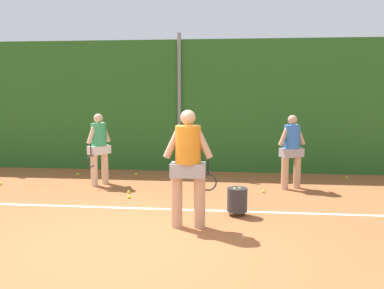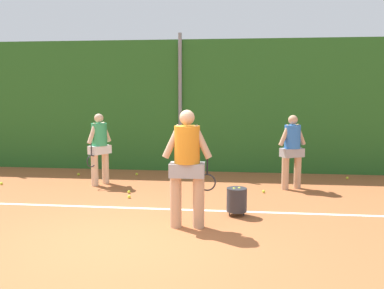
% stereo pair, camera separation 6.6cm
% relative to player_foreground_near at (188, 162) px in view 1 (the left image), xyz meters
% --- Properties ---
extents(ground_plane, '(31.16, 31.16, 0.00)m').
position_rel_player_foreground_near_xyz_m(ground_plane, '(-0.83, 0.90, -1.08)').
color(ground_plane, '#A85B33').
extents(hedge_fence_backdrop, '(20.26, 0.25, 3.55)m').
position_rel_player_foreground_near_xyz_m(hedge_fence_backdrop, '(-0.83, 5.02, 0.70)').
color(hedge_fence_backdrop, '#286023').
rests_on(hedge_fence_backdrop, ground_plane).
extents(fence_post_center, '(0.10, 0.10, 3.72)m').
position_rel_player_foreground_near_xyz_m(fence_post_center, '(-0.83, 4.85, 0.78)').
color(fence_post_center, gray).
rests_on(fence_post_center, ground_plane).
extents(court_baseline_paint, '(14.80, 0.10, 0.01)m').
position_rel_player_foreground_near_xyz_m(court_baseline_paint, '(-0.83, 1.02, -1.07)').
color(court_baseline_paint, white).
rests_on(court_baseline_paint, ground_plane).
extents(player_foreground_near, '(0.87, 0.41, 1.92)m').
position_rel_player_foreground_near_xyz_m(player_foreground_near, '(0.00, 0.00, 0.00)').
color(player_foreground_near, tan).
rests_on(player_foreground_near, ground_plane).
extents(player_midcourt, '(0.50, 0.71, 1.68)m').
position_rel_player_foreground_near_xyz_m(player_midcourt, '(-2.46, 2.95, -0.14)').
color(player_midcourt, beige).
rests_on(player_midcourt, ground_plane).
extents(player_backcourt_far, '(0.64, 0.48, 1.67)m').
position_rel_player_foreground_near_xyz_m(player_backcourt_far, '(1.97, 3.03, -0.14)').
color(player_backcourt_far, tan).
rests_on(player_backcourt_far, ground_plane).
extents(ball_hopper, '(0.36, 0.36, 0.51)m').
position_rel_player_foreground_near_xyz_m(ball_hopper, '(0.79, 0.76, -0.78)').
color(ball_hopper, '#2D2D33').
rests_on(ball_hopper, ground_plane).
extents(tennis_ball_0, '(0.07, 0.07, 0.07)m').
position_rel_player_foreground_near_xyz_m(tennis_ball_0, '(-1.44, 1.74, -1.04)').
color(tennis_ball_0, '#CCDB33').
rests_on(tennis_ball_0, ground_plane).
extents(tennis_ball_1, '(0.07, 0.07, 0.07)m').
position_rel_player_foreground_near_xyz_m(tennis_ball_1, '(-4.77, 2.63, -1.04)').
color(tennis_ball_1, '#CCDB33').
rests_on(tennis_ball_1, ground_plane).
extents(tennis_ball_2, '(0.07, 0.07, 0.07)m').
position_rel_player_foreground_near_xyz_m(tennis_ball_2, '(-1.88, 4.13, -1.04)').
color(tennis_ball_2, '#CCDB33').
rests_on(tennis_ball_2, ground_plane).
extents(tennis_ball_3, '(0.07, 0.07, 0.07)m').
position_rel_player_foreground_near_xyz_m(tennis_ball_3, '(-1.56, 2.16, -1.04)').
color(tennis_ball_3, '#CCDB33').
rests_on(tennis_ball_3, ground_plane).
extents(tennis_ball_4, '(0.07, 0.07, 0.07)m').
position_rel_player_foreground_near_xyz_m(tennis_ball_4, '(1.34, 2.55, -1.04)').
color(tennis_ball_4, '#CCDB33').
rests_on(tennis_ball_4, ground_plane).
extents(tennis_ball_5, '(0.07, 0.07, 0.07)m').
position_rel_player_foreground_near_xyz_m(tennis_ball_5, '(3.48, 4.28, -1.04)').
color(tennis_ball_5, '#CCDB33').
rests_on(tennis_ball_5, ground_plane).
extents(tennis_ball_8, '(0.07, 0.07, 0.07)m').
position_rel_player_foreground_near_xyz_m(tennis_ball_8, '(-3.38, 3.93, -1.04)').
color(tennis_ball_8, '#CCDB33').
rests_on(tennis_ball_8, ground_plane).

